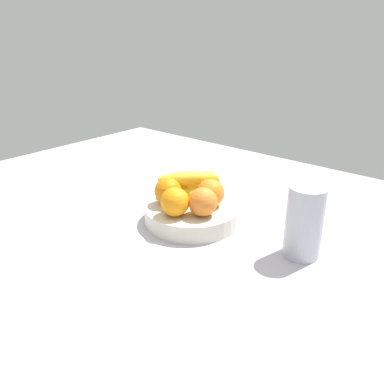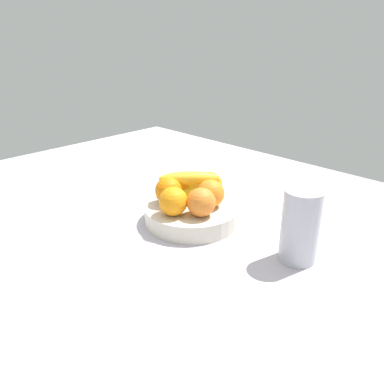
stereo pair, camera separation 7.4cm
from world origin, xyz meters
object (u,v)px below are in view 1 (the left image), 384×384
orange_back_right (168,191)px  thermos_tumbler (304,222)px  fruit_bowl (192,214)px  orange_top_stack (175,202)px  orange_front_right (211,193)px  orange_center (207,184)px  orange_back_left (180,185)px  jar_lid (303,238)px  orange_front_left (204,201)px  banana_bunch (190,186)px

orange_back_right → thermos_tumbler: bearing=-169.6°
fruit_bowl → orange_top_stack: size_ratio=3.45×
orange_top_stack → thermos_tumbler: thermos_tumbler is taller
orange_front_right → orange_center: (4.47, -4.32, 0.00)cm
fruit_bowl → orange_back_left: orange_back_left is taller
orange_front_right → jar_lid: (-24.23, -6.52, -7.83)cm
orange_back_right → orange_front_right: bearing=-145.2°
orange_top_stack → jar_lid: size_ratio=1.19×
orange_front_right → fruit_bowl: bearing=41.0°
orange_front_left → orange_back_right: same height
orange_front_left → orange_top_stack: 7.36cm
orange_front_left → banana_bunch: (8.76, -4.72, 0.46)cm
fruit_bowl → orange_front_right: orange_front_right is taller
orange_back_left → jar_lid: (-34.30, -7.46, -7.83)cm
orange_front_right → orange_front_left: bearing=111.1°
orange_front_left → orange_top_stack: same height
orange_top_stack → orange_back_right: bearing=-33.2°
orange_back_left → fruit_bowl: bearing=159.9°
thermos_tumbler → orange_back_left: bearing=1.6°
orange_front_left → orange_center: (6.62, -9.90, 0.00)cm
orange_front_left → banana_bunch: bearing=-28.3°
orange_back_left → orange_top_stack: bearing=125.3°
orange_back_right → orange_top_stack: size_ratio=1.00×
orange_center → thermos_tumbler: size_ratio=0.44×
orange_front_left → orange_back_left: (12.23, -4.64, 0.00)cm
orange_center → thermos_tumbler: 31.51cm
orange_front_right → orange_top_stack: 11.06cm
orange_front_left → orange_front_right: bearing=-68.9°
fruit_bowl → orange_back_left: (6.32, -2.32, 6.13)cm
orange_front_right → orange_center: size_ratio=1.00×
orange_center → jar_lid: (-28.70, -2.20, -7.83)cm
orange_top_stack → thermos_tumbler: bearing=-160.5°
banana_bunch → thermos_tumbler: 33.37cm
thermos_tumbler → banana_bunch: bearing=1.6°
orange_front_right → banana_bunch: (6.61, 0.86, 0.46)cm
orange_top_stack → fruit_bowl: bearing=-86.1°
orange_center → jar_lid: bearing=-175.6°
fruit_bowl → orange_top_stack: (-0.49, 7.31, 6.13)cm
orange_front_right → orange_back_right: size_ratio=1.00×
orange_center → thermos_tumbler: thermos_tumbler is taller
orange_front_right → orange_back_right: bearing=34.8°
orange_back_left → jar_lid: 35.97cm
fruit_bowl → thermos_tumbler: 31.30cm
orange_top_stack → orange_center: bearing=-85.3°
orange_center → thermos_tumbler: (-31.22, 4.24, 0.05)cm
orange_front_right → banana_bunch: banana_bunch is taller
fruit_bowl → orange_center: bearing=-84.6°
jar_lid → banana_bunch: bearing=13.4°
orange_front_left → orange_front_right: same height
fruit_bowl → orange_front_right: size_ratio=3.45×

